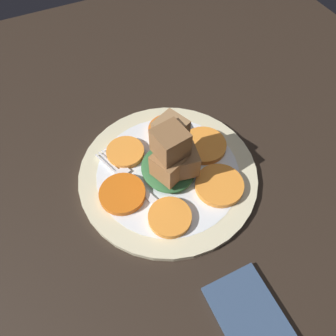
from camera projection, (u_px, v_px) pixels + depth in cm
name	position (u px, v px, depth cm)	size (l,w,h in cm)	color
table_slab	(168.00, 178.00, 56.84)	(120.00, 120.00, 2.00)	black
plate	(168.00, 173.00, 55.58)	(30.10, 30.10, 1.05)	beige
carrot_slice_0	(125.00, 152.00, 56.76)	(6.55, 6.55, 1.01)	orange
carrot_slice_1	(122.00, 194.00, 52.08)	(7.41, 7.41, 1.01)	#D56014
carrot_slice_2	(170.00, 217.00, 49.76)	(6.68, 6.68, 1.01)	orange
carrot_slice_3	(219.00, 185.00, 52.97)	(7.90, 7.90, 1.01)	orange
carrot_slice_4	(204.00, 145.00, 57.62)	(7.90, 7.90, 1.01)	orange
carrot_slice_5	(168.00, 130.00, 59.56)	(7.26, 7.26, 1.01)	orange
center_pile	(171.00, 157.00, 51.40)	(9.79, 8.81, 10.81)	#2D6033
fork	(136.00, 185.00, 53.36)	(19.48, 8.00, 0.40)	silver
napkin	(254.00, 323.00, 42.55)	(13.57, 8.14, 0.80)	#334766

